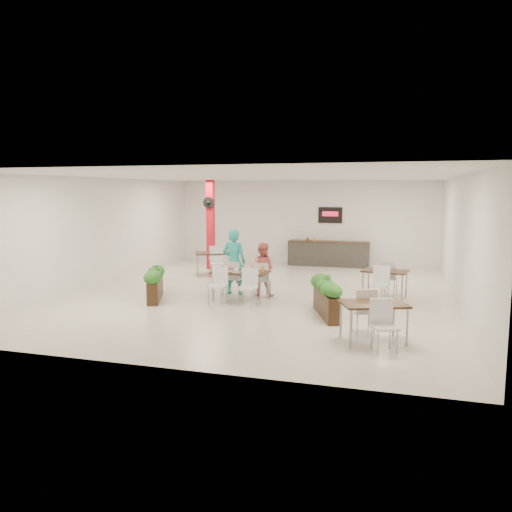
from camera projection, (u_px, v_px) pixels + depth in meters
The scene contains 12 objects.
ground at pixel (262, 294), 13.71m from camera, with size 12.00×12.00×0.00m, color beige.
room_shell at pixel (263, 221), 13.45m from camera, with size 10.10×12.10×3.22m.
red_column at pixel (211, 224), 17.94m from camera, with size 0.40×0.41×3.20m.
service_counter at pixel (328, 253), 18.74m from camera, with size 3.00×0.64×2.20m.
main_table at pixel (240, 276), 12.88m from camera, with size 1.43×1.67×0.92m.
diner_man at pixel (234, 262), 13.57m from camera, with size 0.65×0.43×1.79m, color #28AFA8.
diner_woman at pixel (262, 269), 13.37m from camera, with size 0.70×0.55×1.45m, color #EE7169.
planter_left at pixel (155, 281), 12.97m from camera, with size 0.91×1.65×0.91m.
planter_right at pixel (327, 295), 11.23m from camera, with size 0.90×1.74×0.95m.
side_table_a at pixel (216, 255), 16.86m from camera, with size 1.62×1.65×0.92m.
side_table_b at pixel (385, 275), 13.07m from camera, with size 1.23×1.67×0.92m.
side_table_c at pixel (373, 309), 9.28m from camera, with size 1.38×1.66×0.92m.
Camera 1 is at (3.62, -12.96, 2.82)m, focal length 35.00 mm.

